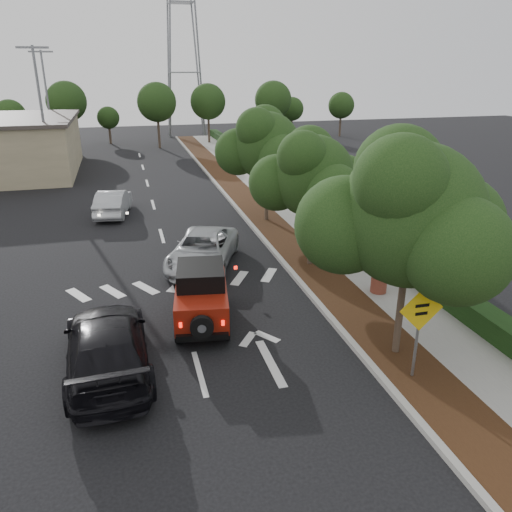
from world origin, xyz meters
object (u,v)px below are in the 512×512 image
object	(u,v)px
red_jeep	(201,294)
black_suv_oncoming	(107,345)
speed_hump_sign	(420,320)
silver_suv_ahead	(203,250)

from	to	relation	value
red_jeep	black_suv_oncoming	world-z (taller)	red_jeep
speed_hump_sign	silver_suv_ahead	bearing A→B (deg)	114.01
red_jeep	silver_suv_ahead	bearing A→B (deg)	89.09
black_suv_oncoming	silver_suv_ahead	bearing A→B (deg)	-120.79
black_suv_oncoming	speed_hump_sign	size ratio (longest dim) A/B	2.08
silver_suv_ahead	black_suv_oncoming	size ratio (longest dim) A/B	0.94
black_suv_oncoming	speed_hump_sign	xyz separation A→B (m)	(7.75, -2.52, 1.00)
red_jeep	silver_suv_ahead	size ratio (longest dim) A/B	0.75
red_jeep	speed_hump_sign	distance (m)	6.82
silver_suv_ahead	speed_hump_sign	world-z (taller)	speed_hump_sign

